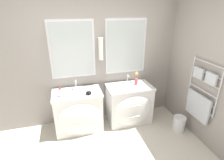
# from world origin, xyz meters

# --- Properties ---
(wall_back) EXTENTS (5.14, 0.16, 2.60)m
(wall_back) POSITION_xyz_m (0.01, 1.64, 1.31)
(wall_back) COLOR gray
(wall_back) RESTS_ON ground_plane
(wall_right) EXTENTS (0.13, 3.43, 2.60)m
(wall_right) POSITION_xyz_m (1.80, 0.72, 1.29)
(wall_right) COLOR gray
(wall_right) RESTS_ON ground_plane
(vanity_left) EXTENTS (0.88, 0.58, 0.78)m
(vanity_left) POSITION_xyz_m (-0.27, 1.29, 0.40)
(vanity_left) COLOR white
(vanity_left) RESTS_ON ground_plane
(vanity_right) EXTENTS (0.88, 0.58, 0.78)m
(vanity_right) POSITION_xyz_m (0.74, 1.29, 0.40)
(vanity_right) COLOR white
(vanity_right) RESTS_ON ground_plane
(faucet_left) EXTENTS (0.17, 0.12, 0.18)m
(faucet_left) POSITION_xyz_m (-0.27, 1.44, 0.87)
(faucet_left) COLOR silver
(faucet_left) RESTS_ON vanity_left
(faucet_right) EXTENTS (0.17, 0.12, 0.18)m
(faucet_right) POSITION_xyz_m (0.74, 1.44, 0.87)
(faucet_right) COLOR silver
(faucet_right) RESTS_ON vanity_right
(toiletry_bottle) EXTENTS (0.06, 0.06, 0.16)m
(toiletry_bottle) POSITION_xyz_m (-0.55, 1.23, 0.86)
(toiletry_bottle) COLOR silver
(toiletry_bottle) RESTS_ON vanity_left
(amenity_bowl) EXTENTS (0.10, 0.10, 0.06)m
(amenity_bowl) POSITION_xyz_m (-0.08, 1.18, 0.81)
(amenity_bowl) COLOR black
(amenity_bowl) RESTS_ON vanity_left
(flower_vase) EXTENTS (0.07, 0.07, 0.26)m
(flower_vase) POSITION_xyz_m (0.89, 1.37, 0.89)
(flower_vase) COLOR #CC4C51
(flower_vase) RESTS_ON vanity_right
(soap_dish) EXTENTS (0.09, 0.06, 0.04)m
(soap_dish) POSITION_xyz_m (0.60, 1.20, 0.80)
(soap_dish) COLOR white
(soap_dish) RESTS_ON vanity_right
(waste_bin) EXTENTS (0.23, 0.23, 0.30)m
(waste_bin) POSITION_xyz_m (1.55, 0.75, 0.16)
(waste_bin) COLOR silver
(waste_bin) RESTS_ON ground_plane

